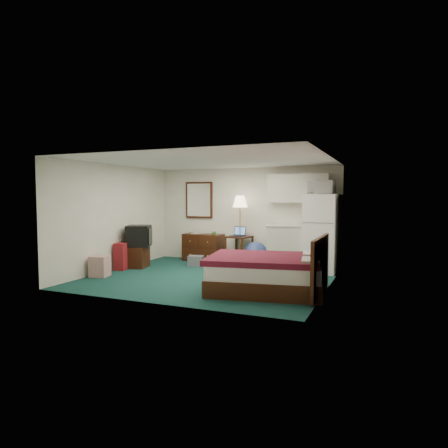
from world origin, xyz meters
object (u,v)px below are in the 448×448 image
at_px(kitchen_counter, 286,246).
at_px(suitcase, 122,256).
at_px(dresser, 203,247).
at_px(bed, 266,274).
at_px(fridge, 322,233).
at_px(tv_stand, 136,257).
at_px(floor_lamp, 240,230).
at_px(desk, 239,250).

bearing_deg(kitchen_counter, suitcase, -167.76).
xyz_separation_m(dresser, bed, (2.59, -2.71, -0.04)).
height_order(fridge, tv_stand, fridge).
bearing_deg(fridge, kitchen_counter, 168.22).
bearing_deg(suitcase, floor_lamp, 26.17).
distance_m(dresser, floor_lamp, 1.21).
bearing_deg(floor_lamp, desk, 170.47).
distance_m(dresser, desk, 1.07).
distance_m(bed, suitcase, 3.92).
bearing_deg(suitcase, bed, -23.70).
height_order(tv_stand, suitcase, suitcase).
bearing_deg(dresser, fridge, -4.41).
xyz_separation_m(fridge, tv_stand, (-4.33, -1.14, -0.64)).
xyz_separation_m(desk, suitcase, (-2.31, -1.85, -0.04)).
bearing_deg(desk, bed, -47.83).
bearing_deg(dresser, bed, -43.74).
bearing_deg(kitchen_counter, bed, -99.04).
bearing_deg(fridge, suitcase, -153.82).
xyz_separation_m(fridge, bed, (-0.65, -2.32, -0.58)).
bearing_deg(tv_stand, fridge, 1.08).
height_order(dresser, floor_lamp, floor_lamp).
bearing_deg(tv_stand, desk, 20.44).
distance_m(floor_lamp, suitcase, 3.03).
relative_size(kitchen_counter, fridge, 0.57).
relative_size(dresser, tv_stand, 1.91).
height_order(floor_lamp, kitchen_counter, floor_lamp).
distance_m(floor_lamp, desk, 0.52).
bearing_deg(fridge, tv_stand, -157.82).
distance_m(kitchen_counter, suitcase, 4.00).
xyz_separation_m(dresser, fridge, (3.24, -0.40, 0.53)).
bearing_deg(suitcase, kitchen_counter, 15.57).
relative_size(kitchen_counter, tv_stand, 1.82).
height_order(floor_lamp, desk, floor_lamp).
height_order(floor_lamp, suitcase, floor_lamp).
xyz_separation_m(desk, fridge, (2.17, -0.32, 0.54)).
bearing_deg(suitcase, desk, 26.58).
distance_m(floor_lamp, kitchen_counter, 1.26).
relative_size(bed, tv_stand, 3.58).
distance_m(fridge, suitcase, 4.77).
xyz_separation_m(desk, bed, (1.52, -2.64, -0.04)).
height_order(desk, kitchen_counter, kitchen_counter).
relative_size(dresser, fridge, 0.60).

